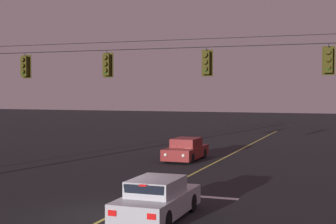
# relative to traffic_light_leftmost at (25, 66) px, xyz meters

# --- Properties ---
(ground_plane) EXTENTS (180.00, 180.00, 0.00)m
(ground_plane) POSITION_rel_traffic_light_leftmost_xyz_m (6.95, -4.95, -5.53)
(ground_plane) COLOR black
(lane_centre_stripe) EXTENTS (0.14, 60.00, 0.01)m
(lane_centre_stripe) POSITION_rel_traffic_light_leftmost_xyz_m (6.95, 6.02, -5.53)
(lane_centre_stripe) COLOR #D1C64C
(lane_centre_stripe) RESTS_ON ground
(stop_bar_paint) EXTENTS (3.40, 0.36, 0.01)m
(stop_bar_paint) POSITION_rel_traffic_light_leftmost_xyz_m (8.85, -0.58, -5.53)
(stop_bar_paint) COLOR silver
(stop_bar_paint) RESTS_ON ground
(signal_span_assembly) EXTENTS (21.65, 0.32, 7.59)m
(signal_span_assembly) POSITION_rel_traffic_light_leftmost_xyz_m (6.95, 0.02, -1.58)
(signal_span_assembly) COLOR #423021
(signal_span_assembly) RESTS_ON ground
(traffic_light_leftmost) EXTENTS (0.48, 0.41, 1.22)m
(traffic_light_leftmost) POSITION_rel_traffic_light_leftmost_xyz_m (0.00, 0.00, 0.00)
(traffic_light_leftmost) COLOR black
(traffic_light_left_inner) EXTENTS (0.48, 0.41, 1.22)m
(traffic_light_left_inner) POSITION_rel_traffic_light_leftmost_xyz_m (4.38, 0.00, 0.00)
(traffic_light_left_inner) COLOR black
(traffic_light_centre) EXTENTS (0.48, 0.41, 1.22)m
(traffic_light_centre) POSITION_rel_traffic_light_leftmost_xyz_m (9.02, 0.00, 0.00)
(traffic_light_centre) COLOR black
(traffic_light_right_inner) EXTENTS (0.48, 0.41, 1.22)m
(traffic_light_right_inner) POSITION_rel_traffic_light_leftmost_xyz_m (13.91, 0.00, 0.00)
(traffic_light_right_inner) COLOR black
(car_waiting_near_lane) EXTENTS (1.80, 4.33, 1.39)m
(car_waiting_near_lane) POSITION_rel_traffic_light_leftmost_xyz_m (8.59, -4.54, -4.89)
(car_waiting_near_lane) COLOR #A5A5AD
(car_waiting_near_lane) RESTS_ON ground
(car_oncoming_lead) EXTENTS (1.80, 4.42, 1.39)m
(car_oncoming_lead) POSITION_rel_traffic_light_leftmost_xyz_m (4.92, 9.84, -4.89)
(car_oncoming_lead) COLOR maroon
(car_oncoming_lead) RESTS_ON ground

